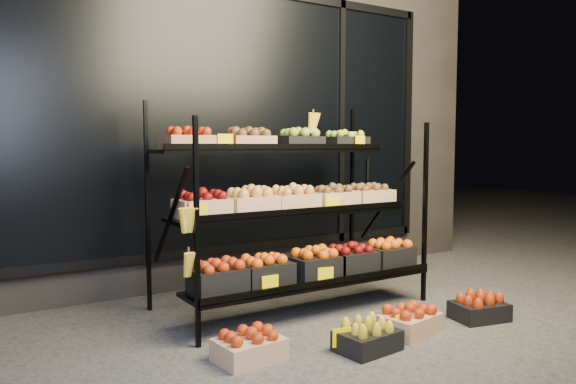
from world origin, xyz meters
TOP-DOWN VIEW (x-y plane):
  - ground at (0.00, 0.00)m, footprint 24.00×24.00m
  - building at (0.00, 2.59)m, footprint 6.00×2.08m
  - display_rack at (-0.01, 0.60)m, footprint 2.18×1.02m
  - tag_floor_a at (-0.29, -0.40)m, footprint 0.13×0.01m
  - tag_floor_b at (0.24, -0.40)m, footprint 0.13×0.01m
  - floor_crate_left at (-0.85, -0.20)m, footprint 0.42×0.32m
  - floor_crate_midleft at (-0.14, -0.46)m, footprint 0.41×0.32m
  - floor_crate_midright at (0.33, -0.36)m, footprint 0.44×0.36m
  - floor_crate_right at (0.99, -0.42)m, footprint 0.43×0.36m

SIDE VIEW (x-z plane):
  - ground at x=0.00m, z-range 0.00..0.00m
  - tag_floor_a at x=-0.29m, z-range 0.00..0.12m
  - tag_floor_b at x=0.24m, z-range 0.00..0.12m
  - floor_crate_right at x=0.99m, z-range -0.01..0.19m
  - floor_crate_midleft at x=-0.14m, z-range -0.01..0.19m
  - floor_crate_midright at x=0.33m, z-range -0.01..0.19m
  - floor_crate_left at x=-0.85m, z-range -0.01..0.19m
  - display_rack at x=-0.01m, z-range -0.07..1.64m
  - building at x=0.00m, z-range 0.00..3.50m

